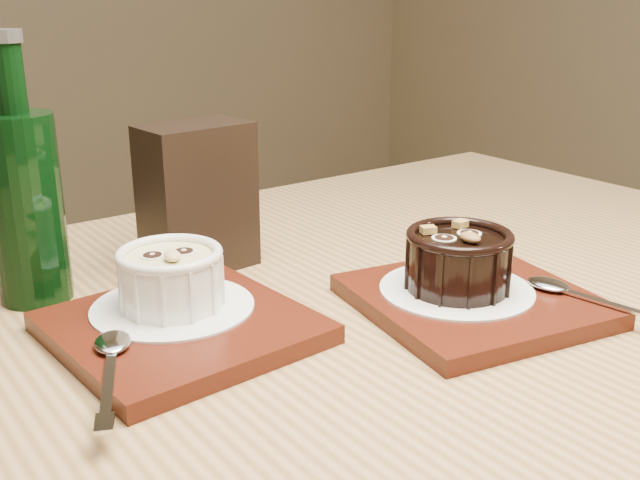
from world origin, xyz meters
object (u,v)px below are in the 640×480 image
Objects in this scene: table at (325,432)px; tray_left at (182,328)px; ramekin_dark at (458,258)px; condiment_stand at (198,198)px; ramekin_white at (171,275)px; green_bottle at (26,201)px; tray_right at (473,301)px.

tray_left reaches higher than table.
ramekin_dark is 0.64× the size of condiment_stand.
tray_left is at bearing -86.59° from ramekin_white.
tray_left is 0.16m from condiment_stand.
ramekin_dark reaches higher than tray_left.
green_bottle is at bearing 148.33° from ramekin_dark.
ramekin_dark is 0.37m from green_bottle.
condiment_stand is (0.07, 0.11, 0.03)m from ramekin_white.
ramekin_dark is at bearing -18.09° from tray_left.
condiment_stand is at bearing -2.57° from green_bottle.
tray_right reaches higher than table.
tray_right is at bearing -36.12° from green_bottle.
green_bottle is (-0.08, 0.14, 0.08)m from tray_left.
ramekin_dark is at bearing -8.03° from table.
tray_left is at bearing -61.11° from green_bottle.
table is 0.18m from ramekin_dark.
green_bottle is (-0.08, 0.12, 0.05)m from ramekin_white.
table is 6.96× the size of tray_right.
tray_left is 0.04m from ramekin_white.
condiment_stand reaches higher than tray_left.
green_bottle is (-0.30, 0.22, 0.08)m from tray_right.
table is at bearing 175.76° from ramekin_dark.
tray_left is 0.18m from green_bottle.
condiment_stand reaches higher than ramekin_white.
tray_left is at bearing 165.70° from ramekin_dark.
ramekin_white reaches higher than table.
ramekin_dark is 0.25m from condiment_stand.
ramekin_dark is (0.22, -0.07, 0.04)m from tray_left.
condiment_stand is at bearing 125.34° from tray_right.
table is 8.95× the size of condiment_stand.
condiment_stand is at bearing 129.03° from ramekin_dark.
ramekin_white reaches higher than tray_right.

